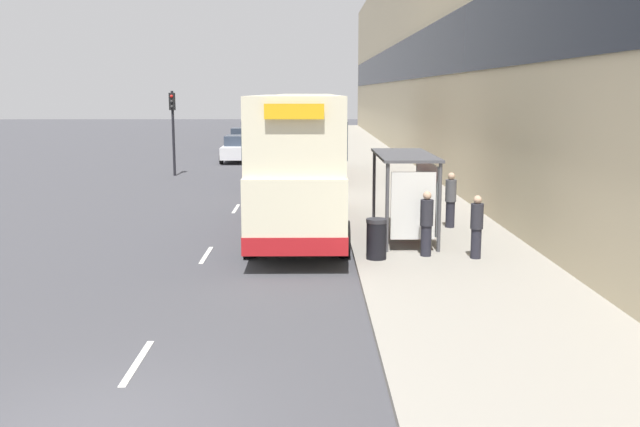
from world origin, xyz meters
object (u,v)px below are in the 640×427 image
(litter_bin, at_px, (376,239))
(car_1, at_px, (238,149))
(double_decker_bus_near, at_px, (298,161))
(traffic_light_far_kerb, at_px, (173,119))
(pedestrian_at_shelter, at_px, (427,223))
(pedestrian_2, at_px, (451,199))
(double_decker_bus_ahead, at_px, (306,134))
(car_2, at_px, (251,129))
(bus_shelter, at_px, (412,180))
(car_0, at_px, (242,139))
(pedestrian_1, at_px, (477,226))

(litter_bin, bearing_deg, car_1, 102.90)
(double_decker_bus_near, distance_m, traffic_light_far_kerb, 17.34)
(pedestrian_at_shelter, relative_size, pedestrian_2, 0.98)
(double_decker_bus_ahead, height_order, car_1, double_decker_bus_ahead)
(pedestrian_at_shelter, relative_size, litter_bin, 1.63)
(car_2, relative_size, pedestrian_at_shelter, 2.64)
(car_2, distance_m, traffic_light_far_kerb, 31.44)
(double_decker_bus_near, height_order, litter_bin, double_decker_bus_near)
(bus_shelter, height_order, litter_bin, bus_shelter)
(car_0, xyz_separation_m, litter_bin, (6.97, -36.82, -0.17))
(car_1, bearing_deg, litter_bin, 102.90)
(car_0, bearing_deg, car_2, -88.06)
(pedestrian_at_shelter, distance_m, pedestrian_2, 4.24)
(litter_bin, xyz_separation_m, traffic_light_far_kerb, (-8.95, 19.90, 2.35))
(litter_bin, bearing_deg, bus_shelter, 63.56)
(bus_shelter, xyz_separation_m, double_decker_bus_ahead, (-3.16, 16.18, 0.41))
(bus_shelter, relative_size, car_1, 0.94)
(bus_shelter, distance_m, traffic_light_far_kerb, 20.22)
(double_decker_bus_ahead, height_order, litter_bin, double_decker_bus_ahead)
(bus_shelter, height_order, pedestrian_2, bus_shelter)
(traffic_light_far_kerb, bearing_deg, pedestrian_at_shelter, -62.29)
(double_decker_bus_ahead, bearing_deg, car_2, 99.62)
(car_1, bearing_deg, pedestrian_at_shelter, 105.69)
(car_1, height_order, car_2, car_2)
(double_decker_bus_near, relative_size, car_2, 2.31)
(double_decker_bus_near, height_order, car_1, double_decker_bus_near)
(pedestrian_1, xyz_separation_m, traffic_light_far_kerb, (-11.53, 19.87, 2.04))
(car_1, bearing_deg, traffic_light_far_kerb, 70.95)
(double_decker_bus_near, bearing_deg, litter_bin, -62.56)
(car_1, bearing_deg, pedestrian_1, 107.91)
(double_decker_bus_ahead, bearing_deg, double_decker_bus_near, -90.55)
(car_0, bearing_deg, double_decker_bus_near, 98.49)
(bus_shelter, height_order, car_1, bus_shelter)
(double_decker_bus_near, xyz_separation_m, car_2, (-5.39, 47.24, -1.40))
(double_decker_bus_near, relative_size, car_1, 2.35)
(car_0, bearing_deg, traffic_light_far_kerb, 83.33)
(double_decker_bus_ahead, distance_m, traffic_light_far_kerb, 7.17)
(pedestrian_at_shelter, distance_m, traffic_light_far_kerb, 22.21)
(car_2, relative_size, pedestrian_1, 2.75)
(double_decker_bus_near, bearing_deg, double_decker_bus_ahead, 89.45)
(car_2, height_order, pedestrian_at_shelter, pedestrian_at_shelter)
(bus_shelter, bearing_deg, pedestrian_2, 50.78)
(pedestrian_at_shelter, bearing_deg, double_decker_bus_near, 132.84)
(pedestrian_1, xyz_separation_m, litter_bin, (-2.58, -0.02, -0.31))
(pedestrian_at_shelter, bearing_deg, bus_shelter, 93.00)
(car_2, bearing_deg, bus_shelter, 100.09)
(litter_bin, height_order, traffic_light_far_kerb, traffic_light_far_kerb)
(double_decker_bus_ahead, bearing_deg, car_1, 116.18)
(pedestrian_2, bearing_deg, bus_shelter, -129.22)
(double_decker_bus_near, bearing_deg, car_2, 96.50)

